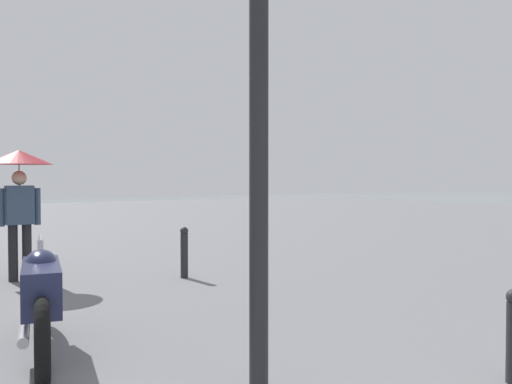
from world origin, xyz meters
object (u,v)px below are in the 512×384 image
Objects in this scene: motorcycle at (41,298)px; bollard_mid at (184,251)px; lamppost at (259,7)px; pedestrian at (19,178)px.

motorcycle reaches higher than bollard_mid.
bollard_mid is at bearing -18.26° from lamppost.
motorcycle is 2.64× the size of bollard_mid.
pedestrian is (3.77, -0.38, 1.10)m from motorcycle.
lamppost is at bearing -149.15° from motorcycle.
lamppost is 1.98× the size of motorcycle.
bollard_mid is (-1.14, -2.26, -1.18)m from pedestrian.
motorcycle is 3.94m from pedestrian.
pedestrian is at bearing 63.12° from bollard_mid.
motorcycle is at bearing 174.18° from pedestrian.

